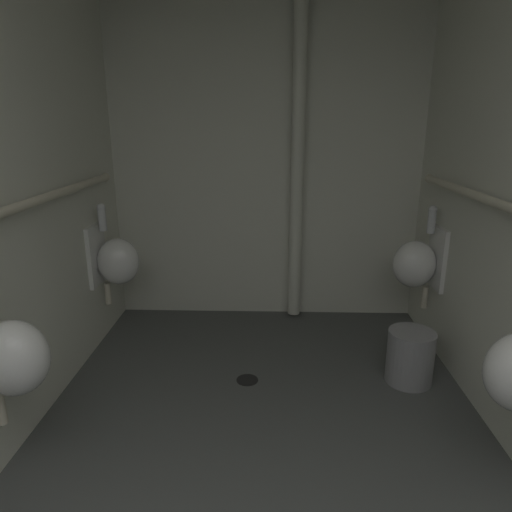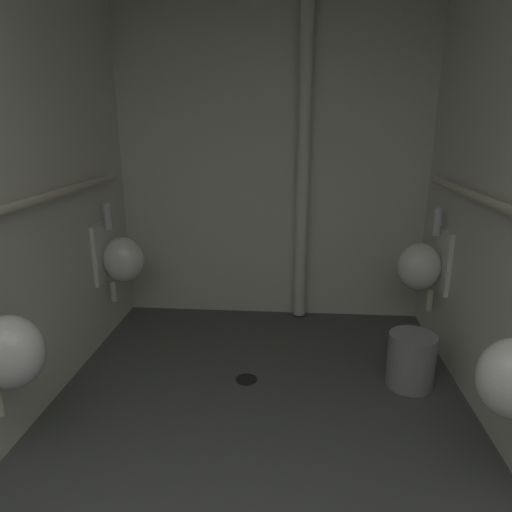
# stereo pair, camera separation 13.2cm
# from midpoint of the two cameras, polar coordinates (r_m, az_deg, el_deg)

# --- Properties ---
(floor) EXTENTS (2.59, 4.10, 0.08)m
(floor) POSITION_cam_midpoint_polar(r_m,az_deg,el_deg) (2.39, 0.99, -27.16)
(floor) COLOR #4C4F4C
(floor) RESTS_ON ground
(wall_back) EXTENTS (2.59, 0.06, 2.53)m
(wall_back) POSITION_cam_midpoint_polar(r_m,az_deg,el_deg) (3.76, 3.06, 11.20)
(wall_back) COLOR silver
(wall_back) RESTS_ON ground
(urinal_left_mid) EXTENTS (0.32, 0.30, 0.76)m
(urinal_left_mid) POSITION_cam_midpoint_polar(r_m,az_deg,el_deg) (2.32, -27.27, -10.32)
(urinal_left_mid) COLOR white
(urinal_left_far) EXTENTS (0.32, 0.30, 0.76)m
(urinal_left_far) POSITION_cam_midpoint_polar(r_m,az_deg,el_deg) (3.51, -15.45, -0.26)
(urinal_left_far) COLOR white
(urinal_right_far) EXTENTS (0.32, 0.30, 0.76)m
(urinal_right_far) POSITION_cam_midpoint_polar(r_m,az_deg,el_deg) (3.44, 21.01, -1.09)
(urinal_right_far) COLOR white
(standpipe_back_wall) EXTENTS (0.10, 0.10, 2.48)m
(standpipe_back_wall) POSITION_cam_midpoint_polar(r_m,az_deg,el_deg) (3.65, 6.90, 10.95)
(standpipe_back_wall) COLOR silver
(standpipe_back_wall) RESTS_ON ground
(floor_drain) EXTENTS (0.14, 0.14, 0.01)m
(floor_drain) POSITION_cam_midpoint_polar(r_m,az_deg,el_deg) (3.06, 0.08, -15.09)
(floor_drain) COLOR black
(floor_drain) RESTS_ON ground
(waste_bin) EXTENTS (0.29, 0.29, 0.34)m
(waste_bin) POSITION_cam_midpoint_polar(r_m,az_deg,el_deg) (3.11, 19.89, -12.11)
(waste_bin) COLOR gray
(waste_bin) RESTS_ON ground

